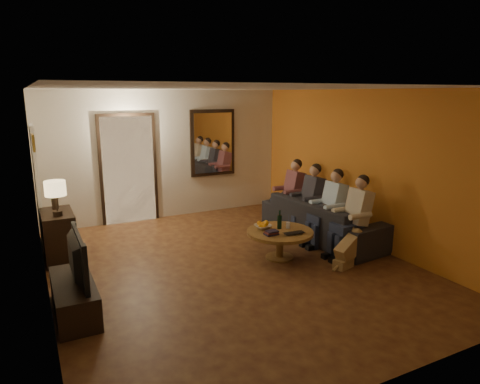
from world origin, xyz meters
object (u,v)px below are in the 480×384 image
person_c (309,202)px  wine_bottle (280,219)px  bowl (263,227)px  person_d (291,195)px  table_lamp (56,198)px  person_b (331,210)px  dresser (59,236)px  tv (71,258)px  laptop (296,234)px  sofa (324,219)px  dog (348,248)px  tv_stand (74,297)px  coffee_table (280,244)px  person_a (355,219)px

person_c → wine_bottle: bearing=-147.8°
bowl → person_c: bearing=23.0°
person_d → bowl: (-1.29, -1.15, -0.12)m
table_lamp → person_b: table_lamp is taller
dresser → tv: (0.00, -1.90, 0.31)m
tv → dresser: bearing=0.0°
laptop → table_lamp: bearing=158.1°
dresser → wine_bottle: wine_bottle is taller
person_b → sofa: bearing=71.6°
person_d → wine_bottle: bearing=-129.9°
dog → wine_bottle: size_ratio=1.81×
sofa → laptop: 1.34m
tv → laptop: 3.18m
dresser → table_lamp: 0.68m
dresser → person_d: (4.18, -0.16, 0.22)m
person_b → person_c: 0.60m
table_lamp → laptop: 3.59m
tv_stand → laptop: (3.17, 0.10, 0.26)m
tv → dog: bearing=-95.3°
table_lamp → coffee_table: 3.43m
sofa → dog: bearing=152.7°
person_d → dog: person_d is taller
person_a → bowl: bearing=153.1°
person_b → person_c: bearing=90.0°
table_lamp → coffee_table: table_lamp is taller
tv → sofa: bearing=-78.9°
dog → person_c: bearing=60.2°
table_lamp → dog: size_ratio=0.96×
person_a → dog: bearing=-141.6°
table_lamp → bowl: (2.89, -1.08, -0.54)m
person_c → coffee_table: bearing=-145.3°
tv_stand → laptop: 3.18m
table_lamp → tv: size_ratio=0.53×
dresser → person_b: 4.40m
tv_stand → dog: size_ratio=2.14×
wine_bottle → person_b: bearing=3.6°
sofa → person_b: bearing=155.8°
table_lamp → coffee_table: (3.07, -1.30, -0.80)m
table_lamp → wine_bottle: table_lamp is taller
dresser → laptop: dresser is taller
wine_bottle → laptop: size_ratio=0.94×
dresser → person_d: size_ratio=0.71×
sofa → coffee_table: size_ratio=2.36×
dresser → person_a: (4.18, -1.96, 0.22)m
coffee_table → laptop: size_ratio=3.15×
laptop → dog: bearing=-30.5°
person_d → bowl: person_d is taller
tv_stand → person_c: size_ratio=1.00×
tv_stand → sofa: (4.28, 0.84, 0.16)m
sofa → person_a: size_ratio=2.04×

